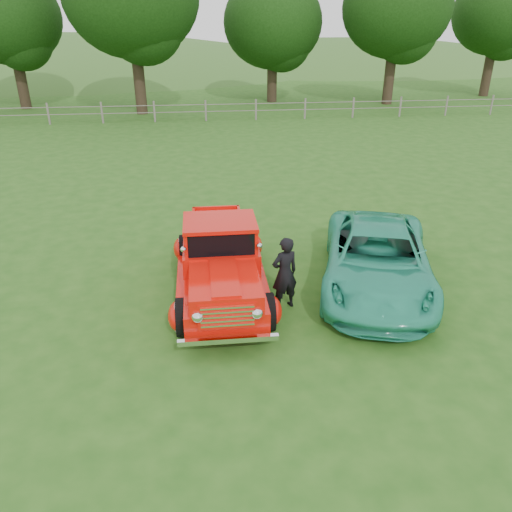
{
  "coord_description": "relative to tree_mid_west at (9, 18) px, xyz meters",
  "views": [
    {
      "loc": [
        -0.62,
        -8.5,
        5.6
      ],
      "look_at": [
        0.53,
        1.2,
        0.91
      ],
      "focal_mm": 35.0,
      "sensor_mm": 36.0,
      "label": 1
    }
  ],
  "objects": [
    {
      "name": "ground",
      "position": [
        12.0,
        -28.0,
        -5.55
      ],
      "size": [
        140.0,
        140.0,
        0.0
      ],
      "primitive_type": "plane",
      "color": "#235316",
      "rests_on": "ground"
    },
    {
      "name": "tree_near_east",
      "position": [
        17.0,
        1.0,
        -0.3
      ],
      "size": [
        6.8,
        6.8,
        8.33
      ],
      "color": "#2F2217",
      "rests_on": "ground"
    },
    {
      "name": "tree_mid_east",
      "position": [
        25.0,
        -1.0,
        0.62
      ],
      "size": [
        7.2,
        7.2,
        9.44
      ],
      "color": "#2F2217",
      "rests_on": "ground"
    },
    {
      "name": "fence_line",
      "position": [
        12.0,
        -6.0,
        -4.95
      ],
      "size": [
        48.0,
        0.12,
        1.2
      ],
      "color": "slate",
      "rests_on": "ground"
    },
    {
      "name": "distant_hills",
      "position": [
        7.92,
        31.46,
        -10.1
      ],
      "size": [
        116.0,
        60.0,
        18.0
      ],
      "color": "#325E22",
      "rests_on": "ground"
    },
    {
      "name": "man",
      "position": [
        13.05,
        -27.47,
        -4.75
      ],
      "size": [
        0.68,
        0.55,
        1.61
      ],
      "primitive_type": "imported",
      "rotation": [
        0.0,
        0.0,
        3.47
      ],
      "color": "black",
      "rests_on": "ground"
    },
    {
      "name": "red_pickup",
      "position": [
        11.77,
        -26.73,
        -4.75
      ],
      "size": [
        2.23,
        4.99,
        1.78
      ],
      "rotation": [
        0.0,
        0.0,
        -0.0
      ],
      "color": "black",
      "rests_on": "ground"
    },
    {
      "name": "tree_far_east",
      "position": [
        34.0,
        2.0,
        0.31
      ],
      "size": [
        6.6,
        6.6,
        8.86
      ],
      "color": "#2F2217",
      "rests_on": "ground"
    },
    {
      "name": "teal_sedan",
      "position": [
        15.26,
        -26.85,
        -4.85
      ],
      "size": [
        3.68,
        5.5,
        1.4
      ],
      "primitive_type": "imported",
      "rotation": [
        0.0,
        0.0,
        -0.29
      ],
      "color": "#29A681",
      "rests_on": "ground"
    },
    {
      "name": "tree_mid_west",
      "position": [
        0.0,
        0.0,
        0.0
      ],
      "size": [
        6.4,
        6.4,
        8.46
      ],
      "color": "#2F2217",
      "rests_on": "ground"
    }
  ]
}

